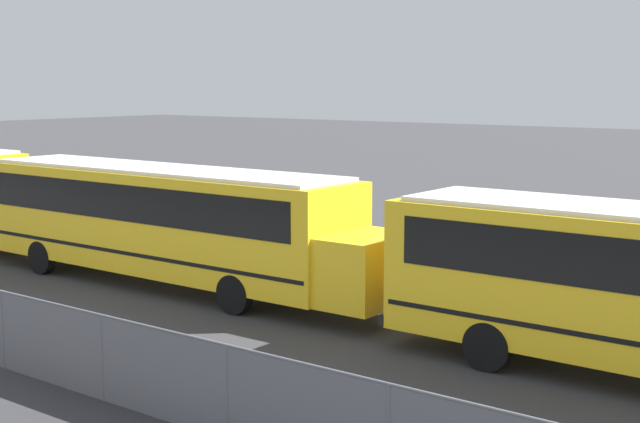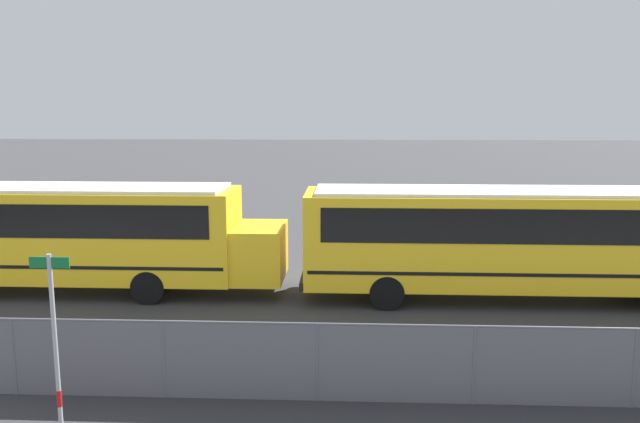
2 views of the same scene
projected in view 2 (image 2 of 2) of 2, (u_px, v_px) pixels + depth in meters
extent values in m
cylinder|color=slate|center=(14.00, 357.00, 12.32)|extent=(0.07, 0.07, 1.57)
cylinder|color=slate|center=(164.00, 360.00, 12.18)|extent=(0.07, 0.07, 1.57)
cylinder|color=slate|center=(317.00, 363.00, 12.05)|extent=(0.07, 0.07, 1.57)
cylinder|color=slate|center=(474.00, 366.00, 11.91)|extent=(0.07, 0.07, 1.57)
cylinder|color=slate|center=(634.00, 369.00, 11.77)|extent=(0.07, 0.07, 1.57)
cube|color=yellow|center=(35.00, 233.00, 19.21)|extent=(12.45, 2.58, 2.71)
cube|color=black|center=(34.00, 214.00, 19.11)|extent=(11.45, 2.62, 0.98)
cube|color=black|center=(37.00, 256.00, 19.34)|extent=(12.20, 2.61, 0.10)
cube|color=yellow|center=(260.00, 252.00, 18.98)|extent=(1.49, 2.38, 1.63)
cube|color=silver|center=(32.00, 187.00, 18.98)|extent=(11.82, 2.32, 0.10)
cylinder|color=black|center=(171.00, 267.00, 20.41)|extent=(0.99, 0.28, 0.99)
cylinder|color=black|center=(148.00, 287.00, 18.11)|extent=(0.99, 0.28, 0.99)
cube|color=yellow|center=(517.00, 239.00, 18.34)|extent=(12.45, 2.58, 2.71)
cube|color=black|center=(518.00, 219.00, 18.24)|extent=(11.45, 2.62, 0.98)
cube|color=black|center=(515.00, 264.00, 18.46)|extent=(12.20, 2.61, 0.10)
cube|color=black|center=(304.00, 275.00, 18.82)|extent=(0.12, 2.58, 0.24)
cube|color=silver|center=(519.00, 191.00, 18.11)|extent=(11.82, 2.32, 0.10)
cylinder|color=black|center=(629.00, 274.00, 19.54)|extent=(0.99, 0.28, 0.99)
cylinder|color=black|center=(382.00, 271.00, 19.89)|extent=(0.99, 0.28, 0.99)
cylinder|color=black|center=(387.00, 293.00, 17.58)|extent=(0.99, 0.28, 0.99)
cylinder|color=#B7B7BC|center=(55.00, 343.00, 10.90)|extent=(0.08, 0.08, 3.18)
cylinder|color=red|center=(59.00, 398.00, 11.07)|extent=(0.09, 0.09, 0.30)
cube|color=#147238|center=(49.00, 263.00, 10.66)|extent=(0.70, 0.02, 0.20)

